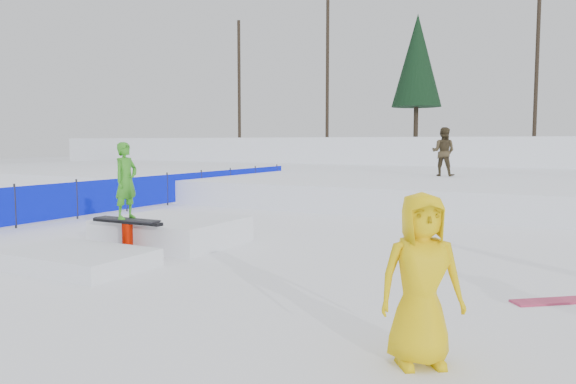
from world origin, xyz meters
The scene contains 8 objects.
ground centered at (0.00, 0.00, 0.00)m, with size 120.00×120.00×0.00m, color white.
snow_berm centered at (0.00, 30.00, 1.20)m, with size 60.00×14.00×2.40m, color white.
snow_midrise centered at (0.00, 16.00, 0.40)m, with size 50.00×18.00×0.80m, color white.
safety_fence centered at (-6.50, 6.60, 0.55)m, with size 0.05×16.00×1.10m.
walker_olive centered at (1.02, 13.86, 1.74)m, with size 0.91×0.71×1.88m, color #3A2F1C.
spectator_yellow centered at (4.50, -2.90, 0.83)m, with size 0.81×0.53×1.65m, color yellow.
loose_board_red centered at (5.64, 0.08, 0.01)m, with size 1.40×0.28×0.03m, color #AD2F52.
jib_rail_feature centered at (-1.70, 0.29, 0.30)m, with size 2.60×4.40×2.11m.
Camera 1 is at (5.81, -8.07, 2.12)m, focal length 35.00 mm.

